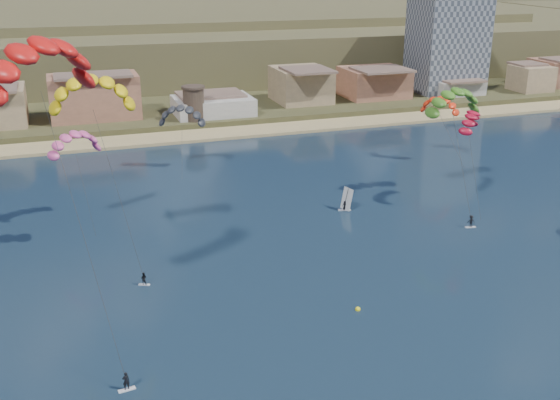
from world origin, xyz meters
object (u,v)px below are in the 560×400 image
(apartment_tower, at_px, (448,38))
(buoy, at_px, (358,309))
(watchtower, at_px, (194,103))
(kitesurfer_red, at_px, (37,57))
(kitesurfer_yellow, at_px, (91,88))
(kitesurfer_green, at_px, (455,98))
(windsurfer, at_px, (345,203))

(apartment_tower, height_order, buoy, apartment_tower)
(apartment_tower, height_order, watchtower, apartment_tower)
(apartment_tower, height_order, kitesurfer_red, kitesurfer_red)
(apartment_tower, xyz_separation_m, watchtower, (-80.00, -14.00, -11.45))
(kitesurfer_yellow, bearing_deg, kitesurfer_green, 7.24)
(windsurfer, bearing_deg, buoy, -111.32)
(kitesurfer_yellow, distance_m, windsurfer, 46.80)
(kitesurfer_green, height_order, buoy, kitesurfer_green)
(apartment_tower, xyz_separation_m, kitesurfer_green, (-46.75, -77.16, -0.16))
(kitesurfer_red, bearing_deg, watchtower, 69.31)
(apartment_tower, relative_size, kitesurfer_yellow, 1.15)
(watchtower, bearing_deg, apartment_tower, 9.93)
(apartment_tower, bearing_deg, watchtower, -170.07)
(kitesurfer_yellow, relative_size, buoy, 41.79)
(apartment_tower, height_order, kitesurfer_yellow, apartment_tower)
(kitesurfer_red, relative_size, buoy, 53.69)
(watchtower, xyz_separation_m, kitesurfer_yellow, (-27.52, -70.88, 18.12))
(kitesurfer_red, bearing_deg, windsurfer, 27.34)
(kitesurfer_red, bearing_deg, buoy, -13.25)
(watchtower, xyz_separation_m, buoy, (0.24, -96.40, -6.26))
(kitesurfer_green, bearing_deg, buoy, -134.81)
(apartment_tower, distance_m, kitesurfer_yellow, 137.15)
(kitesurfer_red, bearing_deg, kitesurfer_green, 20.80)
(windsurfer, bearing_deg, watchtower, 101.03)
(watchtower, relative_size, kitesurfer_yellow, 0.31)
(kitesurfer_green, bearing_deg, watchtower, 117.77)
(watchtower, height_order, kitesurfer_yellow, kitesurfer_yellow)
(kitesurfer_red, height_order, kitesurfer_yellow, kitesurfer_red)
(watchtower, relative_size, buoy, 12.95)
(apartment_tower, bearing_deg, buoy, -125.85)
(kitesurfer_green, xyz_separation_m, buoy, (-33.02, -33.24, -17.54))
(kitesurfer_yellow, relative_size, windsurfer, 7.15)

